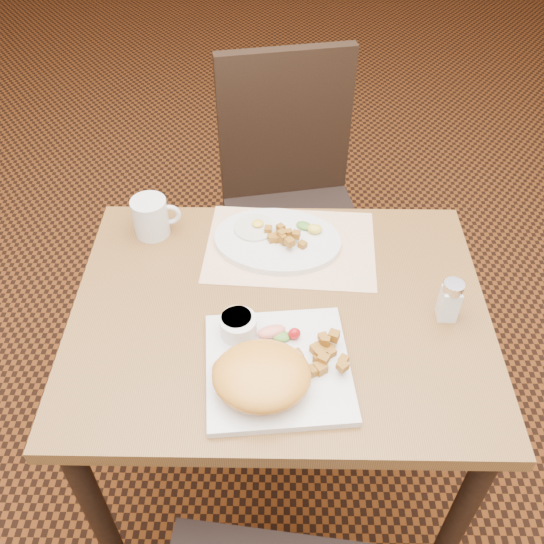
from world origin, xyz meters
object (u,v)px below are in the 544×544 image
(plate_oval, at_px, (277,240))
(chair_far, at_px, (291,193))
(table, at_px, (279,341))
(plate_square, at_px, (278,367))
(salt_shaker, at_px, (450,300))
(coffee_mug, at_px, (152,217))

(plate_oval, bearing_deg, chair_far, 85.16)
(table, bearing_deg, plate_oval, 91.97)
(plate_square, bearing_deg, table, 89.05)
(table, bearing_deg, chair_far, 87.25)
(table, distance_m, plate_square, 0.20)
(table, xyz_separation_m, plate_square, (-0.00, -0.16, 0.12))
(chair_far, bearing_deg, plate_oval, 74.18)
(plate_oval, bearing_deg, plate_square, -89.28)
(table, distance_m, salt_shaker, 0.39)
(plate_oval, relative_size, salt_shaker, 3.05)
(chair_far, bearing_deg, plate_square, 76.60)
(salt_shaker, height_order, coffee_mug, salt_shaker)
(chair_far, relative_size, salt_shaker, 9.70)
(table, height_order, plate_square, plate_square)
(salt_shaker, bearing_deg, table, 177.70)
(table, height_order, coffee_mug, coffee_mug)
(coffee_mug, bearing_deg, chair_far, 51.93)
(table, relative_size, chair_far, 0.93)
(plate_oval, xyz_separation_m, coffee_mug, (-0.30, 0.04, 0.04))
(chair_far, relative_size, plate_square, 3.46)
(chair_far, xyz_separation_m, salt_shaker, (0.32, -0.70, 0.26))
(salt_shaker, bearing_deg, plate_oval, 147.88)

